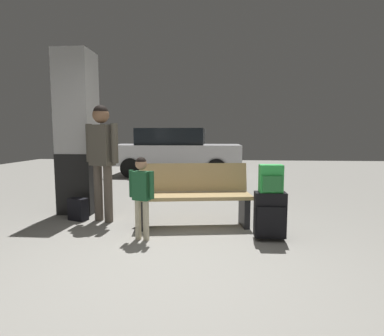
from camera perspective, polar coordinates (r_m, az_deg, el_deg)
name	(u,v)px	position (r m, az deg, el deg)	size (l,w,h in m)	color
ground_plane	(194,194)	(7.08, 0.44, -4.89)	(18.00, 18.00, 0.10)	gray
structural_pillar	(78,134)	(5.52, -20.33, 5.92)	(0.57, 0.57, 2.66)	black
bench	(194,195)	(4.47, 0.38, -5.01)	(1.66, 0.74, 0.89)	tan
suitcase	(270,215)	(3.98, 14.20, -8.39)	(0.38, 0.23, 0.60)	black
backpack_bright	(271,179)	(3.90, 14.38, -1.96)	(0.29, 0.20, 0.34)	green
child	(141,189)	(3.86, -9.31, -3.88)	(0.34, 0.25, 1.04)	beige
adult	(102,150)	(4.78, -16.30, 3.13)	(0.56, 0.33, 1.74)	brown
backpack_dark_floor	(78,209)	(5.10, -20.24, -7.16)	(0.32, 0.26, 0.34)	black
parked_car_far	(175,150)	(10.04, -3.13, 3.29)	(4.10, 1.80, 1.51)	silver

